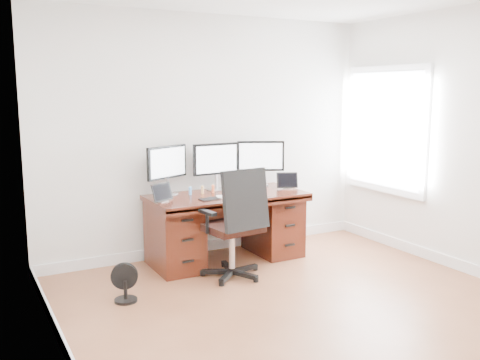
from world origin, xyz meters
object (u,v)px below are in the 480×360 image
floor_fan (125,283)px  keyboard (231,196)px  desk (226,225)px  monitor_center (216,161)px  office_chair (235,242)px

floor_fan → keyboard: 1.49m
desk → monitor_center: monitor_center is taller
keyboard → monitor_center: bearing=101.2°
monitor_center → keyboard: 0.55m
office_chair → monitor_center: monitor_center is taller
monitor_center → keyboard: (-0.04, -0.43, -0.33)m
desk → monitor_center: size_ratio=3.09×
office_chair → keyboard: (0.14, 0.36, 0.39)m
keyboard → office_chair: bearing=-96.0°
office_chair → floor_fan: office_chair is taller
office_chair → monitor_center: (0.18, 0.80, 0.72)m
desk → office_chair: (-0.18, -0.56, -0.03)m
floor_fan → monitor_center: (1.33, 0.88, 0.92)m
floor_fan → monitor_center: bearing=55.2°
office_chair → keyboard: bearing=61.1°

